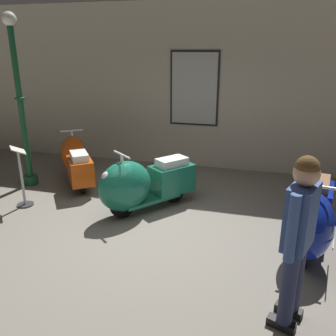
{
  "coord_description": "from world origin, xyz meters",
  "views": [
    {
      "loc": [
        1.5,
        -4.42,
        2.59
      ],
      "look_at": [
        0.01,
        0.99,
        0.67
      ],
      "focal_mm": 37.71,
      "sensor_mm": 36.0,
      "label": 1
    }
  ],
  "objects_px": {
    "scooter_1": "(140,184)",
    "info_stanchion": "(22,182)",
    "scooter_2": "(311,218)",
    "visitor_0": "(298,232)",
    "scooter_0": "(76,160)",
    "lamppost": "(21,104)"
  },
  "relations": [
    {
      "from": "scooter_1",
      "to": "info_stanchion",
      "type": "xyz_separation_m",
      "value": [
        -2.01,
        -0.3,
        -0.05
      ]
    },
    {
      "from": "scooter_1",
      "to": "scooter_2",
      "type": "xyz_separation_m",
      "value": [
        2.55,
        -0.56,
        0.01
      ]
    },
    {
      "from": "scooter_1",
      "to": "lamppost",
      "type": "height_order",
      "value": "lamppost"
    },
    {
      "from": "scooter_0",
      "to": "scooter_2",
      "type": "xyz_separation_m",
      "value": [
        4.27,
        -1.54,
        0.03
      ]
    },
    {
      "from": "scooter_0",
      "to": "visitor_0",
      "type": "xyz_separation_m",
      "value": [
        3.96,
        -2.95,
        0.54
      ]
    },
    {
      "from": "scooter_2",
      "to": "scooter_0",
      "type": "bearing_deg",
      "value": -99.47
    },
    {
      "from": "scooter_1",
      "to": "scooter_0",
      "type": "bearing_deg",
      "value": -81.16
    },
    {
      "from": "scooter_0",
      "to": "lamppost",
      "type": "bearing_deg",
      "value": 78.08
    },
    {
      "from": "scooter_0",
      "to": "lamppost",
      "type": "distance_m",
      "value": 1.45
    },
    {
      "from": "scooter_0",
      "to": "scooter_1",
      "type": "bearing_deg",
      "value": -156.72
    },
    {
      "from": "scooter_1",
      "to": "info_stanchion",
      "type": "distance_m",
      "value": 2.03
    },
    {
      "from": "scooter_1",
      "to": "scooter_2",
      "type": "relative_size",
      "value": 0.91
    },
    {
      "from": "lamppost",
      "to": "info_stanchion",
      "type": "bearing_deg",
      "value": -59.58
    },
    {
      "from": "scooter_0",
      "to": "scooter_1",
      "type": "xyz_separation_m",
      "value": [
        1.72,
        -0.99,
        0.02
      ]
    },
    {
      "from": "scooter_1",
      "to": "info_stanchion",
      "type": "height_order",
      "value": "scooter_1"
    },
    {
      "from": "scooter_2",
      "to": "visitor_0",
      "type": "distance_m",
      "value": 1.53
    },
    {
      "from": "scooter_0",
      "to": "scooter_2",
      "type": "distance_m",
      "value": 4.54
    },
    {
      "from": "visitor_0",
      "to": "info_stanchion",
      "type": "height_order",
      "value": "visitor_0"
    },
    {
      "from": "lamppost",
      "to": "scooter_1",
      "type": "bearing_deg",
      "value": -13.4
    },
    {
      "from": "scooter_1",
      "to": "visitor_0",
      "type": "xyz_separation_m",
      "value": [
        2.24,
        -1.96,
        0.51
      ]
    },
    {
      "from": "scooter_0",
      "to": "lamppost",
      "type": "relative_size",
      "value": 0.5
    },
    {
      "from": "scooter_2",
      "to": "visitor_0",
      "type": "xyz_separation_m",
      "value": [
        -0.31,
        -1.41,
        0.51
      ]
    }
  ]
}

